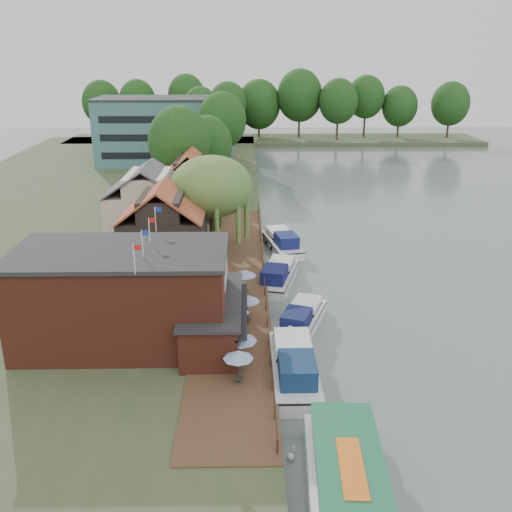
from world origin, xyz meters
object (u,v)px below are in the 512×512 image
object	(u,v)px
umbrella_3	(248,309)
cruiser_1	(302,316)
cottage_c	(191,184)
umbrella_1	(240,349)
pub	(150,296)
umbrella_4	(245,282)
cruiser_2	(278,273)
cottage_a	(164,228)
cruiser_3	(282,240)
willow	(212,205)
umbrella_2	(234,320)
tour_boat	(352,504)
cottage_b	(149,202)
umbrella_0	(238,367)
hotel_block	(166,131)
swan	(291,456)
cruiser_0	(294,362)

from	to	relation	value
umbrella_3	cruiser_1	distance (m)	4.72
cottage_c	umbrella_1	xyz separation A→B (m)	(6.63, -37.69, -2.96)
pub	umbrella_4	size ratio (longest dim) A/B	8.42
pub	cruiser_2	distance (m)	17.01
cottage_a	cruiser_3	distance (m)	15.29
willow	umbrella_2	world-z (taller)	willow
umbrella_4	tour_boat	size ratio (longest dim) A/B	0.16
cottage_b	cruiser_1	distance (m)	26.60
willow	umbrella_0	bearing A→B (deg)	-83.40
umbrella_3	cruiser_1	size ratio (longest dim) A/B	0.26
cottage_c	cruiser_3	xyz separation A→B (m)	(11.15, -10.65, -4.05)
pub	hotel_block	world-z (taller)	hotel_block
cottage_c	umbrella_1	distance (m)	38.39
umbrella_3	umbrella_1	bearing A→B (deg)	-94.69
pub	umbrella_4	xyz separation A→B (m)	(6.93, 8.20, -2.36)
umbrella_2	umbrella_1	bearing A→B (deg)	-83.70
cottage_b	willow	distance (m)	9.07
cruiser_1	cruiser_3	distance (m)	19.50
pub	cruiser_3	distance (m)	26.10
cruiser_3	umbrella_2	bearing A→B (deg)	-114.58
hotel_block	cottage_b	xyz separation A→B (m)	(4.00, -46.00, -1.90)
willow	cottage_a	bearing A→B (deg)	-131.99
umbrella_2	cruiser_2	distance (m)	13.16
cottage_b	swan	xyz separation A→B (m)	(13.50, -37.20, -5.03)
cruiser_3	tour_boat	bearing A→B (deg)	-100.94
pub	cruiser_2	xyz separation A→B (m)	(10.15, 13.20, -3.47)
cottage_a	willow	bearing A→B (deg)	48.01
hotel_block	willow	world-z (taller)	hotel_block
umbrella_1	umbrella_3	bearing A→B (deg)	85.31
cottage_c	umbrella_1	bearing A→B (deg)	-80.03
swan	cottage_c	bearing A→B (deg)	101.62
umbrella_2	umbrella_3	size ratio (longest dim) A/B	1.00
umbrella_3	cruiser_3	xyz separation A→B (m)	(3.99, 20.61, -1.09)
cruiser_0	swan	size ratio (longest dim) A/B	24.42
cottage_b	umbrella_2	distance (m)	26.48
pub	cruiser_1	size ratio (longest dim) A/B	2.19
umbrella_4	cruiser_3	world-z (taller)	umbrella_4
willow	cruiser_3	size ratio (longest dim) A/B	1.05
pub	umbrella_4	world-z (taller)	pub
umbrella_4	hotel_block	bearing A→B (deg)	103.38
cottage_a	umbrella_0	size ratio (longest dim) A/B	3.62
cruiser_1	cruiser_2	bearing A→B (deg)	118.69
cottage_b	tour_boat	distance (m)	45.31
umbrella_0	cruiser_2	size ratio (longest dim) A/B	0.24
willow	umbrella_3	xyz separation A→B (m)	(3.66, -17.26, -3.93)
umbrella_2	umbrella_4	distance (m)	7.52
umbrella_0	umbrella_3	distance (m)	8.81
umbrella_3	cruiser_1	world-z (taller)	umbrella_3
umbrella_4	cruiser_2	distance (m)	6.05
umbrella_1	willow	bearing A→B (deg)	97.52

